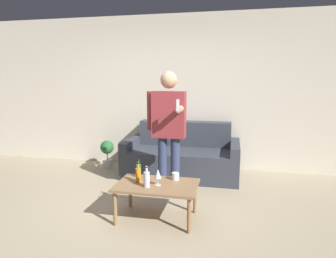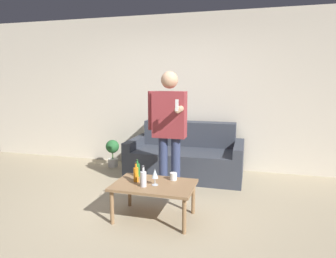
{
  "view_description": "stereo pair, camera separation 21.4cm",
  "coord_description": "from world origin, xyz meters",
  "px_view_note": "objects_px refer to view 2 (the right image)",
  "views": [
    {
      "loc": [
        1.09,
        -3.06,
        1.57
      ],
      "look_at": [
        0.3,
        0.62,
        0.95
      ],
      "focal_mm": 32.0,
      "sensor_mm": 36.0,
      "label": 1
    },
    {
      "loc": [
        1.3,
        -3.01,
        1.57
      ],
      "look_at": [
        0.3,
        0.62,
        0.95
      ],
      "focal_mm": 32.0,
      "sensor_mm": 36.0,
      "label": 2
    }
  ],
  "objects_px": {
    "couch": "(186,157)",
    "person_standing_front": "(169,124)",
    "coffee_table": "(154,188)",
    "bottle_orange": "(137,170)"
  },
  "relations": [
    {
      "from": "couch",
      "to": "person_standing_front",
      "type": "distance_m",
      "value": 1.17
    },
    {
      "from": "coffee_table",
      "to": "person_standing_front",
      "type": "distance_m",
      "value": 0.95
    },
    {
      "from": "coffee_table",
      "to": "bottle_orange",
      "type": "distance_m",
      "value": 0.37
    },
    {
      "from": "bottle_orange",
      "to": "person_standing_front",
      "type": "relative_size",
      "value": 0.12
    },
    {
      "from": "couch",
      "to": "coffee_table",
      "type": "height_order",
      "value": "couch"
    },
    {
      "from": "coffee_table",
      "to": "person_standing_front",
      "type": "bearing_deg",
      "value": 91.6
    },
    {
      "from": "couch",
      "to": "coffee_table",
      "type": "distance_m",
      "value": 1.67
    },
    {
      "from": "bottle_orange",
      "to": "person_standing_front",
      "type": "xyz_separation_m",
      "value": [
        0.26,
        0.51,
        0.49
      ]
    },
    {
      "from": "couch",
      "to": "bottle_orange",
      "type": "relative_size",
      "value": 8.79
    },
    {
      "from": "coffee_table",
      "to": "person_standing_front",
      "type": "height_order",
      "value": "person_standing_front"
    }
  ]
}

